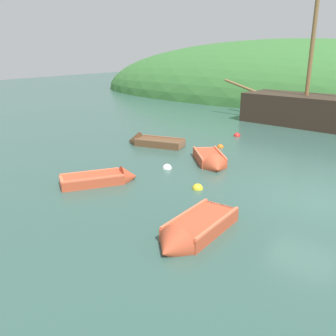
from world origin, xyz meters
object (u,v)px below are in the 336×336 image
object	(u,v)px
rowboat_portside	(211,161)
buoy_red	(237,136)
rowboat_near_dock	(192,233)
buoy_white	(167,169)
buoy_yellow	(198,189)
rowboat_outer_left	(151,143)
rowboat_far	(104,180)
buoy_orange	(220,147)

from	to	relation	value
rowboat_portside	buoy_red	size ratio (longest dim) A/B	7.02
rowboat_near_dock	buoy_white	xyz separation A→B (m)	(-4.13, 4.85, -0.14)
rowboat_portside	buoy_yellow	distance (m)	3.31
rowboat_outer_left	rowboat_portside	distance (m)	4.65
rowboat_far	buoy_red	size ratio (longest dim) A/B	7.12
rowboat_far	buoy_yellow	size ratio (longest dim) A/B	7.25
rowboat_outer_left	buoy_white	size ratio (longest dim) A/B	7.88
rowboat_outer_left	buoy_yellow	size ratio (longest dim) A/B	8.14
rowboat_portside	buoy_red	xyz separation A→B (m)	(-1.39, 6.13, -0.14)
rowboat_far	buoy_red	bearing A→B (deg)	29.76
buoy_red	buoy_orange	bearing A→B (deg)	-83.20
rowboat_near_dock	buoy_orange	distance (m)	10.33
buoy_red	buoy_white	distance (m)	7.83
rowboat_far	rowboat_near_dock	distance (m)	5.54
rowboat_outer_left	rowboat_far	xyz separation A→B (m)	(2.05, -6.00, -0.00)
rowboat_near_dock	buoy_yellow	world-z (taller)	rowboat_near_dock
buoy_white	rowboat_portside	bearing A→B (deg)	52.03
rowboat_far	buoy_white	xyz separation A→B (m)	(1.07, 2.95, -0.12)
buoy_yellow	buoy_red	xyz separation A→B (m)	(-2.44, 9.27, 0.00)
rowboat_portside	buoy_white	xyz separation A→B (m)	(-1.33, -1.70, -0.14)
rowboat_portside	rowboat_near_dock	size ratio (longest dim) A/B	0.93
rowboat_portside	rowboat_near_dock	world-z (taller)	rowboat_near_dock
buoy_white	buoy_orange	bearing A→B (deg)	86.27
rowboat_outer_left	rowboat_near_dock	distance (m)	10.72
rowboat_far	buoy_white	size ratio (longest dim) A/B	7.02
rowboat_outer_left	buoy_white	xyz separation A→B (m)	(3.12, -3.05, -0.13)
rowboat_far	buoy_orange	xyz separation A→B (m)	(1.38, 7.69, -0.12)
rowboat_near_dock	buoy_red	distance (m)	13.36
rowboat_far	buoy_orange	world-z (taller)	rowboat_far
rowboat_outer_left	buoy_yellow	distance (m)	7.10
rowboat_outer_left	buoy_red	bearing A→B (deg)	-133.86
rowboat_portside	buoy_yellow	world-z (taller)	rowboat_portside
buoy_white	buoy_yellow	bearing A→B (deg)	-31.09
buoy_red	buoy_orange	size ratio (longest dim) A/B	1.18
rowboat_portside	buoy_white	size ratio (longest dim) A/B	6.92
rowboat_near_dock	buoy_orange	xyz separation A→B (m)	(-3.82, 9.59, -0.14)
rowboat_far	rowboat_near_dock	world-z (taller)	rowboat_near_dock
rowboat_outer_left	rowboat_portside	bearing A→B (deg)	151.98
buoy_white	buoy_orange	distance (m)	4.75
buoy_red	buoy_orange	distance (m)	3.11
rowboat_portside	buoy_red	distance (m)	6.29
rowboat_near_dock	buoy_white	bearing A→B (deg)	-137.97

